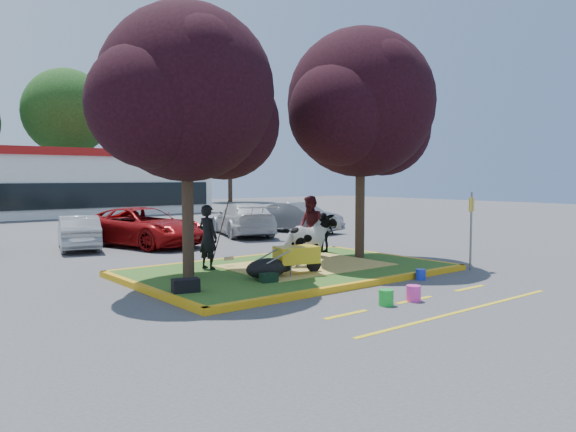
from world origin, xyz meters
TOP-DOWN VIEW (x-y plane):
  - ground at (0.00, 0.00)m, footprint 90.00×90.00m
  - median_island at (0.00, 0.00)m, footprint 8.00×5.00m
  - curb_near at (0.00, -2.58)m, footprint 8.30×0.16m
  - curb_far at (0.00, 2.58)m, footprint 8.30×0.16m
  - curb_left at (-4.08, 0.00)m, footprint 0.16×5.30m
  - curb_right at (4.08, 0.00)m, footprint 0.16×5.30m
  - straw_bedding at (0.60, 0.00)m, footprint 4.20×3.00m
  - tree_purple_left at (-2.78, 0.38)m, footprint 5.06×4.20m
  - tree_purple_right at (2.92, 0.18)m, footprint 5.30×4.40m
  - fire_lane_stripe_a at (-2.00, -4.20)m, footprint 1.10×0.12m
  - fire_lane_stripe_b at (0.00, -4.20)m, footprint 1.10×0.12m
  - fire_lane_stripe_c at (2.00, -4.20)m, footprint 1.10×0.12m
  - fire_lane_long at (0.00, -5.40)m, footprint 6.00×0.10m
  - retail_building at (2.00, 27.98)m, footprint 20.40×8.40m
  - treeline at (1.23, 37.61)m, footprint 46.58×7.80m
  - cow at (0.69, -0.10)m, footprint 1.71×0.84m
  - calf at (-1.41, -0.89)m, footprint 1.24×0.89m
  - handler at (-1.80, 1.18)m, footprint 0.54×0.70m
  - visitor_a at (1.85, 1.27)m, footprint 0.93×1.06m
  - visitor_b at (2.84, 1.75)m, footprint 0.45×0.80m
  - wheelbarrow at (-0.50, -0.94)m, footprint 1.87×0.85m
  - gear_bag_dark at (-3.70, -1.12)m, footprint 0.62×0.44m
  - gear_bag_green at (-1.66, -1.31)m, footprint 0.43×0.30m
  - sign_post at (4.30, -2.70)m, footprint 0.30×0.08m
  - bucket_green at (-0.85, -4.16)m, footprint 0.39×0.39m
  - bucket_pink at (-0.10, -4.25)m, footprint 0.35×0.35m
  - bucket_blue at (1.99, -2.80)m, footprint 0.26×0.26m
  - car_silver at (-2.74, 8.56)m, footprint 2.16×3.89m
  - car_red at (-0.53, 8.06)m, footprint 3.80×5.66m
  - car_white at (4.53, 8.88)m, footprint 3.53×5.34m
  - car_grey at (7.39, 8.43)m, footprint 2.36×4.41m

SIDE VIEW (x-z plane):
  - ground at x=0.00m, z-range 0.00..0.00m
  - fire_lane_stripe_a at x=-2.00m, z-range 0.00..0.01m
  - fire_lane_stripe_b at x=0.00m, z-range 0.00..0.01m
  - fire_lane_stripe_c at x=2.00m, z-range 0.00..0.01m
  - fire_lane_long at x=0.00m, z-range 0.00..0.01m
  - median_island at x=0.00m, z-range 0.00..0.15m
  - curb_near at x=0.00m, z-range 0.00..0.15m
  - curb_far at x=0.00m, z-range 0.00..0.15m
  - curb_left at x=-4.08m, z-range 0.00..0.15m
  - curb_right at x=4.08m, z-range 0.00..0.15m
  - bucket_blue at x=1.99m, z-range 0.00..0.27m
  - straw_bedding at x=0.60m, z-range 0.15..0.16m
  - bucket_green at x=-0.85m, z-range 0.00..0.32m
  - bucket_pink at x=-0.10m, z-range 0.00..0.33m
  - gear_bag_green at x=-1.66m, z-range 0.15..0.36m
  - gear_bag_dark at x=-3.70m, z-range 0.15..0.44m
  - calf at x=-1.41m, z-range 0.15..0.63m
  - car_silver at x=-2.74m, z-range 0.00..1.21m
  - wheelbarrow at x=-0.50m, z-range 0.28..0.99m
  - car_grey at x=7.39m, z-range 0.00..1.38m
  - car_white at x=4.53m, z-range 0.00..1.44m
  - car_red at x=-0.53m, z-range 0.00..1.44m
  - visitor_b at x=2.84m, z-range 0.15..1.43m
  - cow at x=0.69m, z-range 0.15..1.56m
  - handler at x=-1.80m, z-range 0.15..1.85m
  - visitor_a at x=1.85m, z-range 0.15..2.01m
  - sign_post at x=4.30m, z-range 0.23..2.39m
  - retail_building at x=2.00m, z-range 0.05..4.45m
  - tree_purple_left at x=-2.78m, z-range 1.10..7.61m
  - tree_purple_right at x=2.92m, z-range 1.15..7.97m
  - treeline at x=1.23m, z-range 0.42..15.05m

